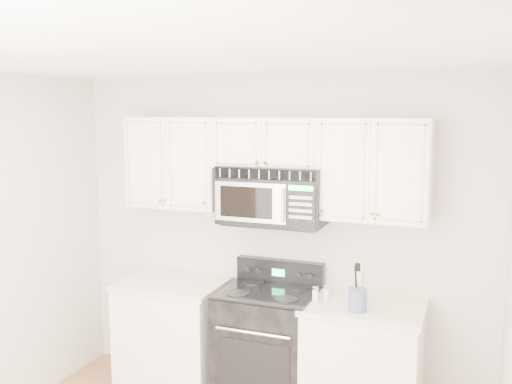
% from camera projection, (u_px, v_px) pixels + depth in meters
% --- Properties ---
extents(room, '(3.51, 3.51, 2.61)m').
position_uv_depth(room, '(169.00, 302.00, 3.07)').
color(room, '#A46E55').
rests_on(room, ground).
extents(base_cabinet_left, '(0.86, 0.65, 0.92)m').
position_uv_depth(base_cabinet_left, '(174.00, 337.00, 4.81)').
color(base_cabinet_left, white).
rests_on(base_cabinet_left, ground).
extents(base_cabinet_right, '(0.86, 0.65, 0.92)m').
position_uv_depth(base_cabinet_right, '(363.00, 368.00, 4.23)').
color(base_cabinet_right, white).
rests_on(base_cabinet_right, ground).
extents(range, '(0.74, 0.67, 1.11)m').
position_uv_depth(range, '(269.00, 346.00, 4.50)').
color(range, black).
rests_on(range, ground).
extents(upper_cabinets, '(2.44, 0.37, 0.75)m').
position_uv_depth(upper_cabinets, '(269.00, 161.00, 4.44)').
color(upper_cabinets, white).
rests_on(upper_cabinets, ground).
extents(microwave, '(0.82, 0.46, 0.45)m').
position_uv_depth(microwave, '(273.00, 195.00, 4.42)').
color(microwave, black).
rests_on(microwave, ground).
extents(utensil_crock, '(0.13, 0.13, 0.34)m').
position_uv_depth(utensil_crock, '(358.00, 299.00, 4.01)').
color(utensil_crock, slate).
rests_on(utensil_crock, base_cabinet_right).
extents(shaker_salt, '(0.05, 0.05, 0.11)m').
position_uv_depth(shaker_salt, '(315.00, 295.00, 4.20)').
color(shaker_salt, silver).
rests_on(shaker_salt, base_cabinet_right).
extents(shaker_pepper, '(0.04, 0.04, 0.11)m').
position_uv_depth(shaker_pepper, '(326.00, 293.00, 4.26)').
color(shaker_pepper, silver).
rests_on(shaker_pepper, base_cabinet_right).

